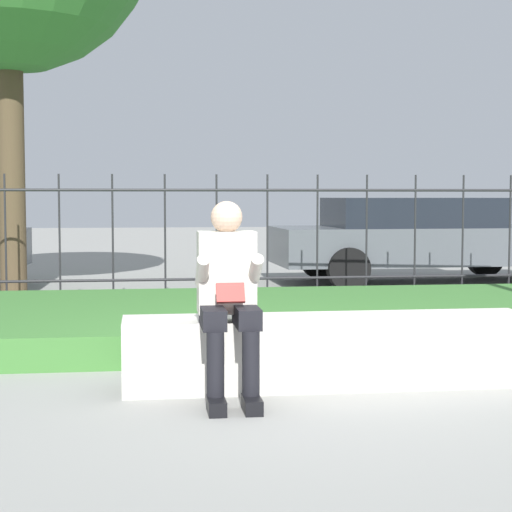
# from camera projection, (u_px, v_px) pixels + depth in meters

# --- Properties ---
(ground_plane) EXTENTS (60.00, 60.00, 0.00)m
(ground_plane) POSITION_uv_depth(u_px,v_px,m) (316.00, 386.00, 5.96)
(ground_plane) COLOR gray
(stone_bench) EXTENTS (2.84, 0.49, 0.49)m
(stone_bench) POSITION_uv_depth(u_px,v_px,m) (328.00, 355.00, 5.96)
(stone_bench) COLOR beige
(stone_bench) RESTS_ON ground_plane
(person_seated_reader) EXTENTS (0.42, 0.73, 1.29)m
(person_seated_reader) POSITION_uv_depth(u_px,v_px,m) (228.00, 290.00, 5.55)
(person_seated_reader) COLOR black
(person_seated_reader) RESTS_ON ground_plane
(grass_berm) EXTENTS (9.45, 3.30, 0.27)m
(grass_berm) POSITION_uv_depth(u_px,v_px,m) (268.00, 319.00, 8.28)
(grass_berm) COLOR #3D7533
(grass_berm) RESTS_ON ground_plane
(iron_fence) EXTENTS (7.45, 0.03, 1.58)m
(iron_fence) POSITION_uv_depth(u_px,v_px,m) (242.00, 237.00, 10.37)
(iron_fence) COLOR #232326
(iron_fence) RESTS_ON ground_plane
(car_parked_right) EXTENTS (4.59, 2.02, 1.29)m
(car_parked_right) POSITION_uv_depth(u_px,v_px,m) (420.00, 237.00, 13.01)
(car_parked_right) COLOR #4C5156
(car_parked_right) RESTS_ON ground_plane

